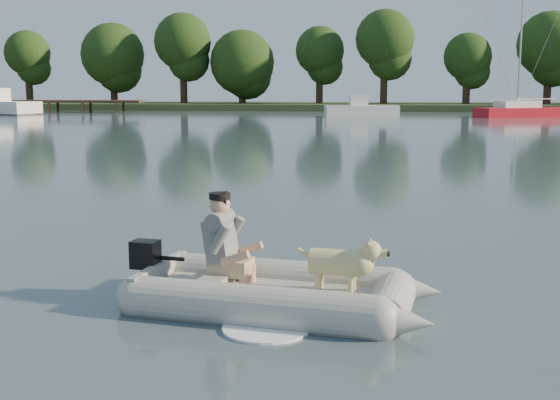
# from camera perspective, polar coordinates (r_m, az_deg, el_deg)

# --- Properties ---
(water) EXTENTS (160.00, 160.00, 0.00)m
(water) POSITION_cam_1_polar(r_m,az_deg,el_deg) (7.37, -5.83, -8.65)
(water) COLOR #4F636C
(water) RESTS_ON ground
(shore_bank) EXTENTS (160.00, 12.00, 0.70)m
(shore_bank) POSITION_cam_1_polar(r_m,az_deg,el_deg) (68.90, 5.24, 7.55)
(shore_bank) COLOR #47512D
(shore_bank) RESTS_ON water
(dock) EXTENTS (18.00, 2.00, 1.04)m
(dock) POSITION_cam_1_polar(r_m,az_deg,el_deg) (64.99, -18.75, 7.24)
(dock) COLOR #4C331E
(dock) RESTS_ON water
(treeline) EXTENTS (84.66, 7.35, 9.27)m
(treeline) POSITION_cam_1_polar(r_m,az_deg,el_deg) (68.12, 10.23, 11.67)
(treeline) COLOR #332316
(treeline) RESTS_ON shore_bank
(dinghy) EXTENTS (4.70, 3.66, 1.26)m
(dinghy) POSITION_cam_1_polar(r_m,az_deg,el_deg) (7.16, -0.12, -4.73)
(dinghy) COLOR gray
(dinghy) RESTS_ON water
(man) EXTENTS (0.74, 0.66, 0.97)m
(man) POSITION_cam_1_polar(r_m,az_deg,el_deg) (7.36, -4.73, -3.01)
(man) COLOR slate
(man) RESTS_ON dinghy
(dog) EXTENTS (0.88, 0.43, 0.56)m
(dog) POSITION_cam_1_polar(r_m,az_deg,el_deg) (7.09, 4.54, -5.43)
(dog) COLOR tan
(dog) RESTS_ON dinghy
(outboard_motor) EXTENTS (0.41, 0.32, 0.71)m
(outboard_motor) POSITION_cam_1_polar(r_m,az_deg,el_deg) (7.76, -10.84, -5.69)
(outboard_motor) COLOR black
(outboard_motor) RESTS_ON dinghy
(motorboat) EXTENTS (5.74, 2.92, 2.32)m
(motorboat) POSITION_cam_1_polar(r_m,az_deg,el_deg) (51.85, 6.63, 7.87)
(motorboat) COLOR white
(motorboat) RESTS_ON water
(sailboat) EXTENTS (7.23, 4.72, 9.59)m
(sailboat) POSITION_cam_1_polar(r_m,az_deg,el_deg) (54.45, 19.02, 6.83)
(sailboat) COLOR #B1141F
(sailboat) RESTS_ON water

